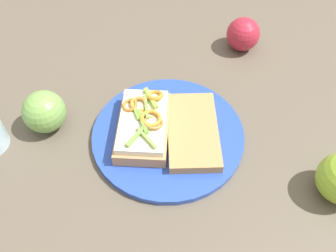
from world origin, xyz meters
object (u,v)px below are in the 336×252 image
object	(u,v)px
apple_3	(243,34)
plate	(168,135)
sandwich	(144,124)
apple_0	(44,112)
bread_slice_side	(193,131)

from	to	relation	value
apple_3	plate	bearing A→B (deg)	-140.08
plate	apple_3	world-z (taller)	apple_3
plate	sandwich	xyz separation A→B (m)	(-0.04, 0.02, 0.03)
apple_3	apple_0	bearing A→B (deg)	-166.85
bread_slice_side	apple_0	xyz separation A→B (m)	(-0.25, 0.11, 0.02)
plate	bread_slice_side	distance (m)	0.05
bread_slice_side	apple_3	size ratio (longest dim) A/B	2.28
bread_slice_side	apple_3	distance (m)	0.28
sandwich	apple_3	distance (m)	0.33
plate	apple_0	world-z (taller)	apple_0
sandwich	bread_slice_side	size ratio (longest dim) A/B	1.04
bread_slice_side	sandwich	bearing A→B (deg)	84.03
sandwich	apple_0	distance (m)	0.18
plate	bread_slice_side	size ratio (longest dim) A/B	1.66
sandwich	apple_0	xyz separation A→B (m)	(-0.17, 0.08, 0.01)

